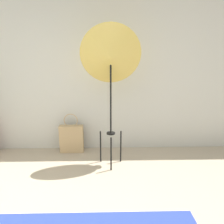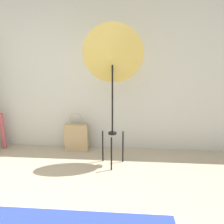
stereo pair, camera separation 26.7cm
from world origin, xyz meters
name	(u,v)px [view 2 (the right image)]	position (x,y,z in m)	size (l,w,h in m)	color
wall_back	(107,68)	(0.00, 2.33, 1.30)	(8.00, 0.05, 2.60)	beige
photo_umbrella	(112,57)	(0.13, 1.73, 1.46)	(0.79, 0.41, 1.87)	black
tote_bag	(77,137)	(-0.48, 2.16, 0.23)	(0.37, 0.11, 0.62)	tan
paper_roll	(3,131)	(-1.69, 2.15, 0.30)	(0.07, 0.07, 0.60)	#BC4C56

